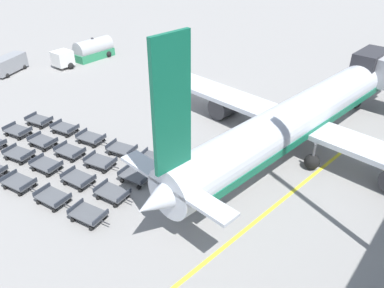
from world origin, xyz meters
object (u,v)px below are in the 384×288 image
object	(u,v)px
baggage_dolly_row_mid_a_col_c	(46,165)
baggage_dolly_row_far_col_a	(39,121)
baggage_dolly_row_far_col_d	(122,149)
baggage_dolly_row_far_col_b	(65,128)
baggage_dolly_row_mid_b_col_a	(18,131)
baggage_dolly_row_far_col_e	(154,159)
baggage_dolly_row_near_col_e	(88,215)
airplane	(305,115)
baggage_dolly_row_mid_a_col_e	(113,193)
baggage_dolly_row_mid_a_col_b	(19,154)
baggage_dolly_row_mid_b_col_e	(136,176)
fuel_tanker_primary	(88,51)
baggage_dolly_row_mid_b_col_b	(43,142)
baggage_dolly_row_mid_b_col_d	(101,162)
service_van	(9,64)
baggage_dolly_row_far_col_c	(91,138)
baggage_dolly_row_near_col_d	(53,198)
baggage_dolly_row_near_col_c	(19,183)
baggage_dolly_row_mid_b_col_c	(70,152)
baggage_dolly_row_mid_a_col_d	(79,179)

from	to	relation	value
baggage_dolly_row_mid_a_col_c	baggage_dolly_row_far_col_a	size ratio (longest dim) A/B	1.00
baggage_dolly_row_far_col_a	baggage_dolly_row_far_col_d	bearing A→B (deg)	8.47
baggage_dolly_row_far_col_b	baggage_dolly_row_far_col_d	distance (m)	7.35
baggage_dolly_row_mid_b_col_a	baggage_dolly_row_far_col_e	size ratio (longest dim) A/B	1.00
baggage_dolly_row_far_col_d	baggage_dolly_row_near_col_e	bearing A→B (deg)	-56.83
airplane	baggage_dolly_row_mid_a_col_e	xyz separation A→B (m)	(-7.42, -16.34, -2.64)
baggage_dolly_row_near_col_e	baggage_dolly_row_mid_a_col_b	bearing A→B (deg)	174.72
baggage_dolly_row_mid_a_col_e	baggage_dolly_row_mid_b_col_e	distance (m)	2.58
fuel_tanker_primary	baggage_dolly_row_mid_a_col_c	world-z (taller)	fuel_tanker_primary
baggage_dolly_row_mid_a_col_b	baggage_dolly_row_mid_a_col_c	xyz separation A→B (m)	(3.37, 0.55, 0.00)
baggage_dolly_row_far_col_b	baggage_dolly_row_mid_a_col_e	bearing A→B (deg)	-17.86
baggage_dolly_row_far_col_a	baggage_dolly_row_far_col_b	xyz separation A→B (m)	(3.47, 0.68, 0.00)
baggage_dolly_row_mid_b_col_b	baggage_dolly_row_mid_b_col_d	bearing A→B (deg)	10.05
service_van	baggage_dolly_row_near_col_e	size ratio (longest dim) A/B	1.79
baggage_dolly_row_far_col_c	baggage_dolly_row_near_col_d	bearing A→B (deg)	-55.71
baggage_dolly_row_near_col_e	baggage_dolly_row_far_col_a	bearing A→B (deg)	159.96
baggage_dolly_row_near_col_c	baggage_dolly_row_far_col_a	bearing A→B (deg)	140.78
baggage_dolly_row_near_col_c	baggage_dolly_row_mid_a_col_b	distance (m)	4.46
baggage_dolly_row_near_col_c	baggage_dolly_row_mid_a_col_e	bearing A→B (deg)	29.62
baggage_dolly_row_near_col_d	baggage_dolly_row_mid_b_col_c	xyz separation A→B (m)	(-4.45, 4.60, 0.00)
fuel_tanker_primary	baggage_dolly_row_mid_a_col_e	xyz separation A→B (m)	(27.95, -19.14, -0.86)
baggage_dolly_row_mid_b_col_e	baggage_dolly_row_mid_a_col_b	bearing A→B (deg)	-157.91
baggage_dolly_row_near_col_c	baggage_dolly_row_mid_b_col_a	bearing A→B (deg)	151.82
airplane	baggage_dolly_row_mid_b_col_c	bearing A→B (deg)	-134.97
baggage_dolly_row_mid_a_col_d	baggage_dolly_row_mid_a_col_e	world-z (taller)	same
baggage_dolly_row_mid_b_col_d	baggage_dolly_row_mid_b_col_e	distance (m)	3.84
baggage_dolly_row_mid_b_col_c	baggage_dolly_row_far_col_c	bearing A→B (deg)	100.79
baggage_dolly_row_near_col_d	baggage_dolly_row_far_col_a	world-z (taller)	same
baggage_dolly_row_mid_a_col_c	baggage_dolly_row_far_col_d	distance (m)	6.41
fuel_tanker_primary	baggage_dolly_row_mid_b_col_d	size ratio (longest dim) A/B	3.00
baggage_dolly_row_mid_b_col_c	baggage_dolly_row_far_col_b	bearing A→B (deg)	151.08
baggage_dolly_row_mid_a_col_e	baggage_dolly_row_far_col_c	size ratio (longest dim) A/B	0.99
baggage_dolly_row_far_col_a	baggage_dolly_row_near_col_e	bearing A→B (deg)	-20.04
baggage_dolly_row_far_col_d	fuel_tanker_primary	bearing A→B (deg)	148.58
baggage_dolly_row_mid_a_col_d	baggage_dolly_row_mid_b_col_a	xyz separation A→B (m)	(-11.13, 1.02, 0.00)
baggage_dolly_row_mid_a_col_e	baggage_dolly_row_far_col_a	size ratio (longest dim) A/B	0.99
baggage_dolly_row_mid_a_col_b	baggage_dolly_row_far_col_b	world-z (taller)	same
baggage_dolly_row_far_col_a	baggage_dolly_row_far_col_d	distance (m)	10.89
baggage_dolly_row_mid_a_col_d	fuel_tanker_primary	bearing A→B (deg)	141.22
baggage_dolly_row_mid_b_col_e	baggage_dolly_row_far_col_e	xyz separation A→B (m)	(-0.62, 2.79, 0.00)
airplane	fuel_tanker_primary	distance (m)	35.52
service_van	baggage_dolly_row_mid_b_col_d	size ratio (longest dim) A/B	1.79
baggage_dolly_row_near_col_e	baggage_dolly_row_far_col_d	size ratio (longest dim) A/B	1.00
baggage_dolly_row_far_col_e	baggage_dolly_row_far_col_b	bearing A→B (deg)	-171.16
baggage_dolly_row_far_col_b	baggage_dolly_row_mid_b_col_c	bearing A→B (deg)	-28.92
airplane	baggage_dolly_row_mid_b_col_e	bearing A→B (deg)	-119.10
baggage_dolly_row_near_col_d	baggage_dolly_row_far_col_e	distance (m)	8.77
baggage_dolly_row_mid_a_col_c	baggage_dolly_row_far_col_e	bearing A→B (deg)	45.57
baggage_dolly_row_mid_a_col_e	airplane	bearing A→B (deg)	65.58
fuel_tanker_primary	service_van	size ratio (longest dim) A/B	1.68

